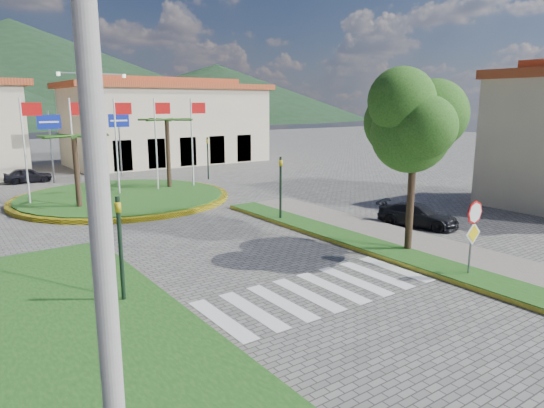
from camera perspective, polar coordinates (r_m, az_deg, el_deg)
ground at (r=12.84m, az=17.51°, el=-15.29°), size 160.00×160.00×0.00m
sidewalk_right at (r=18.52m, az=23.90°, el=-7.03°), size 4.00×28.00×0.15m
verge_right at (r=17.53m, az=21.87°, el=-7.85°), size 1.60×28.00×0.18m
median_left at (r=14.17m, az=-21.42°, el=-12.52°), size 5.00×14.00×0.18m
crosswalk at (r=15.30m, az=5.34°, el=-10.22°), size 8.00×3.00×0.01m
roundabout_island at (r=30.67m, az=-17.17°, el=0.83°), size 12.70×12.70×6.00m
stop_sign at (r=17.12m, az=22.59°, el=-2.42°), size 0.80×0.11×2.65m
deciduous_tree at (r=18.90m, az=16.52°, el=9.64°), size 3.60×3.60×6.80m
utility_pole at (r=7.04m, az=-19.75°, el=1.03°), size 0.32×0.32×9.00m
traffic_light_left at (r=14.33m, az=-17.44°, el=-4.09°), size 0.15×0.18×3.20m
traffic_light_right at (r=23.56m, az=1.01°, el=2.55°), size 0.15×0.18×3.20m
traffic_light_far at (r=37.19m, az=-7.56°, el=5.86°), size 0.18×0.15×3.20m
direction_sign_west at (r=38.42m, az=-24.66°, el=7.46°), size 1.60×0.14×5.20m
direction_sign_east at (r=39.68m, az=-17.52°, el=8.09°), size 1.60×0.14×5.20m
street_lamp_centre at (r=38.13m, az=-20.03°, el=9.25°), size 4.80×0.16×8.00m
building_right at (r=48.72m, az=-12.27°, el=9.39°), size 19.08×9.54×8.05m
hill_far_mid at (r=168.70m, az=-28.02°, el=13.62°), size 180.00×180.00×30.00m
hill_far_east at (r=162.42m, az=-6.43°, el=12.89°), size 120.00×120.00×18.00m
car_dark_a at (r=39.74m, az=-26.80°, el=3.04°), size 3.32×1.59×1.09m
car_dark_b at (r=45.79m, az=-12.25°, el=5.02°), size 3.23×1.15×1.06m
car_side_right at (r=23.92m, az=16.78°, el=-1.23°), size 2.63×4.04×1.09m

